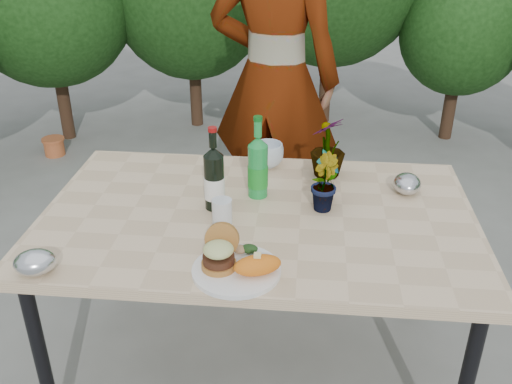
# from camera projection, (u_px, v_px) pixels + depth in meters

# --- Properties ---
(ground) EXTENTS (80.00, 80.00, 0.00)m
(ground) POSITION_uv_depth(u_px,v_px,m) (258.00, 363.00, 2.46)
(ground) COLOR slate
(ground) RESTS_ON ground
(patio_table) EXTENTS (1.60, 1.00, 0.75)m
(patio_table) POSITION_uv_depth(u_px,v_px,m) (258.00, 226.00, 2.14)
(patio_table) COLOR #D6B88E
(patio_table) RESTS_ON ground
(shrub_hedge) EXTENTS (6.97, 5.14, 2.17)m
(shrub_hedge) POSITION_uv_depth(u_px,v_px,m) (283.00, 19.00, 3.41)
(shrub_hedge) COLOR #382316
(shrub_hedge) RESTS_ON ground
(dinner_plate) EXTENTS (0.28, 0.28, 0.01)m
(dinner_plate) POSITION_uv_depth(u_px,v_px,m) (236.00, 270.00, 1.78)
(dinner_plate) COLOR white
(dinner_plate) RESTS_ON patio_table
(burger_stack) EXTENTS (0.11, 0.16, 0.11)m
(burger_stack) POSITION_uv_depth(u_px,v_px,m) (219.00, 252.00, 1.78)
(burger_stack) COLOR #B7722D
(burger_stack) RESTS_ON dinner_plate
(sweet_potato) EXTENTS (0.17, 0.12, 0.06)m
(sweet_potato) POSITION_uv_depth(u_px,v_px,m) (257.00, 265.00, 1.74)
(sweet_potato) COLOR orange
(sweet_potato) RESTS_ON dinner_plate
(grilled_veg) EXTENTS (0.08, 0.05, 0.03)m
(grilled_veg) POSITION_uv_depth(u_px,v_px,m) (245.00, 249.00, 1.85)
(grilled_veg) COLOR olive
(grilled_veg) RESTS_ON dinner_plate
(wine_bottle) EXTENTS (0.08, 0.08, 0.32)m
(wine_bottle) POSITION_uv_depth(u_px,v_px,m) (214.00, 179.00, 2.10)
(wine_bottle) COLOR black
(wine_bottle) RESTS_ON patio_table
(sparkling_water) EXTENTS (0.08, 0.08, 0.33)m
(sparkling_water) POSITION_uv_depth(u_px,v_px,m) (258.00, 168.00, 2.18)
(sparkling_water) COLOR #1A8F39
(sparkling_water) RESTS_ON patio_table
(plastic_cup) EXTENTS (0.07, 0.07, 0.09)m
(plastic_cup) POSITION_uv_depth(u_px,v_px,m) (222.00, 212.00, 2.03)
(plastic_cup) COLOR silver
(plastic_cup) RESTS_ON patio_table
(seedling_left) EXTENTS (0.12, 0.12, 0.20)m
(seedling_left) POSITION_uv_depth(u_px,v_px,m) (328.00, 176.00, 2.16)
(seedling_left) COLOR #205B1F
(seedling_left) RESTS_ON patio_table
(seedling_mid) EXTENTS (0.11, 0.13, 0.22)m
(seedling_mid) POSITION_uv_depth(u_px,v_px,m) (323.00, 182.00, 2.10)
(seedling_mid) COLOR #2A571E
(seedling_mid) RESTS_ON patio_table
(seedling_right) EXTENTS (0.20, 0.20, 0.25)m
(seedling_right) POSITION_uv_depth(u_px,v_px,m) (328.00, 147.00, 2.34)
(seedling_right) COLOR #1E541D
(seedling_right) RESTS_ON patio_table
(blue_bowl) EXTENTS (0.15, 0.15, 0.10)m
(blue_bowl) POSITION_uv_depth(u_px,v_px,m) (268.00, 155.00, 2.45)
(blue_bowl) COLOR silver
(blue_bowl) RESTS_ON patio_table
(foil_packet_left) EXTENTS (0.16, 0.14, 0.08)m
(foil_packet_left) POSITION_uv_depth(u_px,v_px,m) (35.00, 262.00, 1.76)
(foil_packet_left) COLOR silver
(foil_packet_left) RESTS_ON patio_table
(foil_packet_right) EXTENTS (0.12, 0.14, 0.08)m
(foil_packet_right) POSITION_uv_depth(u_px,v_px,m) (407.00, 184.00, 2.24)
(foil_packet_right) COLOR #B9BAC0
(foil_packet_right) RESTS_ON patio_table
(person) EXTENTS (0.76, 0.57, 1.89)m
(person) POSITION_uv_depth(u_px,v_px,m) (274.00, 79.00, 2.95)
(person) COLOR #9F724F
(person) RESTS_ON ground
(terracotta_pot) EXTENTS (0.17, 0.17, 0.14)m
(terracotta_pot) POSITION_uv_depth(u_px,v_px,m) (54.00, 146.00, 4.38)
(terracotta_pot) COLOR #BD5C30
(terracotta_pot) RESTS_ON ground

